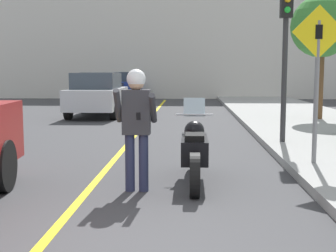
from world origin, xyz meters
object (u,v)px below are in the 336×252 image
Objects in this scene: traffic_light at (286,32)px; street_tree at (322,27)px; person_biker at (136,117)px; parked_car_blue at (130,85)px; parked_car_black at (101,88)px; crossing_sign at (317,69)px; parked_car_silver at (98,94)px; motorcycle at (194,151)px.

street_tree reaches higher than traffic_light.
street_tree is (5.10, 9.22, 2.09)m from person_biker.
traffic_light reaches higher than parked_car_blue.
parked_car_black is 6.26m from parked_car_blue.
crossing_sign is 0.65× the size of parked_car_blue.
parked_car_blue is at bearing 91.72° from parked_car_silver.
person_biker is 0.43× the size of street_tree.
street_tree is 16.92m from parked_car_blue.
parked_car_blue is (-4.01, 23.24, 0.35)m from motorcycle.
motorcycle is 4.50m from traffic_light.
person_biker reaches higher than motorcycle.
traffic_light is 0.84× the size of parked_car_blue.
crossing_sign is 2.60m from traffic_light.
traffic_light is 9.37m from parked_car_silver.
crossing_sign is at bearing -59.41° from parked_car_silver.
motorcycle is 17.67m from parked_car_black.
motorcycle is 11.27m from parked_car_silver.
crossing_sign is (2.11, 0.96, 1.27)m from motorcycle.
crossing_sign reaches higher than parked_car_silver.
motorcycle is 2.64m from crossing_sign.
street_tree is at bearing 67.06° from traffic_light.
parked_car_blue is (0.71, 6.22, 0.00)m from parked_car_black.
person_biker is at bearing -82.42° from parked_car_blue.
traffic_light is at bearing -51.94° from parked_car_silver.
crossing_sign is 23.13m from parked_car_blue.
parked_car_silver is at bearing 103.97° from person_biker.
parked_car_black is at bearing 99.73° from parked_car_silver.
crossing_sign is 8.12m from street_tree.
traffic_light is at bearing 91.49° from crossing_sign.
motorcycle is 0.57× the size of street_tree.
parked_car_black is at bearing 137.07° from street_tree.
street_tree is 0.97× the size of parked_car_silver.
crossing_sign is (2.95, 1.52, 0.68)m from person_biker.
parked_car_blue is at bearing 119.57° from street_tree.
parked_car_silver is at bearing 165.77° from street_tree.
traffic_light is at bearing -73.02° from parked_car_blue.
person_biker is at bearing -76.03° from parked_car_silver.
parked_car_silver is (-2.79, 11.23, -0.24)m from person_biker.
motorcycle is at bearing -155.52° from crossing_sign.
parked_car_blue is (-6.12, 22.28, -0.92)m from crossing_sign.
parked_car_black is (-6.76, 13.60, -1.75)m from traffic_light.
person_biker is at bearing -146.48° from motorcycle.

